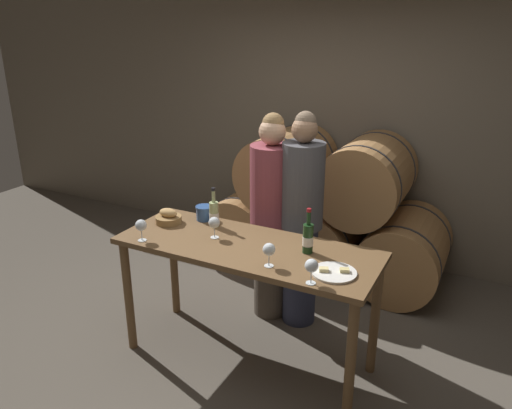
# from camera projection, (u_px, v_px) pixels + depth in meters

# --- Properties ---
(ground_plane) EXTENTS (10.00, 10.00, 0.00)m
(ground_plane) POSITION_uv_depth(u_px,v_px,m) (248.00, 358.00, 3.71)
(ground_plane) COLOR #564F44
(stone_wall_back) EXTENTS (10.00, 0.12, 3.20)m
(stone_wall_back) POSITION_uv_depth(u_px,v_px,m) (349.00, 102.00, 4.95)
(stone_wall_back) COLOR #706656
(stone_wall_back) RESTS_ON ground_plane
(barrel_stack) EXTENTS (2.31, 0.92, 1.40)m
(barrel_stack) POSITION_uv_depth(u_px,v_px,m) (324.00, 212.00, 4.81)
(barrel_stack) COLOR #9E7042
(barrel_stack) RESTS_ON ground_plane
(tasting_table) EXTENTS (1.81, 0.68, 0.92)m
(tasting_table) POSITION_uv_depth(u_px,v_px,m) (247.00, 261.00, 3.44)
(tasting_table) COLOR brown
(tasting_table) RESTS_ON ground_plane
(person_left) EXTENTS (0.34, 0.34, 1.71)m
(person_left) POSITION_uv_depth(u_px,v_px,m) (271.00, 217.00, 4.01)
(person_left) COLOR #4C4238
(person_left) RESTS_ON ground_plane
(person_right) EXTENTS (0.33, 0.33, 1.75)m
(person_right) POSITION_uv_depth(u_px,v_px,m) (302.00, 220.00, 3.89)
(person_right) COLOR #2D334C
(person_right) RESTS_ON ground_plane
(wine_bottle_red) EXTENTS (0.07, 0.07, 0.31)m
(wine_bottle_red) POSITION_uv_depth(u_px,v_px,m) (308.00, 238.00, 3.25)
(wine_bottle_red) COLOR #193819
(wine_bottle_red) RESTS_ON tasting_table
(wine_bottle_white) EXTENTS (0.07, 0.07, 0.30)m
(wine_bottle_white) POSITION_uv_depth(u_px,v_px,m) (214.00, 214.00, 3.67)
(wine_bottle_white) COLOR #ADBC7F
(wine_bottle_white) RESTS_ON tasting_table
(blue_crock) EXTENTS (0.13, 0.13, 0.11)m
(blue_crock) POSITION_uv_depth(u_px,v_px,m) (204.00, 212.00, 3.81)
(blue_crock) COLOR #335693
(blue_crock) RESTS_ON tasting_table
(bread_basket) EXTENTS (0.20, 0.20, 0.12)m
(bread_basket) POSITION_uv_depth(u_px,v_px,m) (168.00, 218.00, 3.75)
(bread_basket) COLOR olive
(bread_basket) RESTS_ON tasting_table
(cheese_plate) EXTENTS (0.28, 0.28, 0.04)m
(cheese_plate) POSITION_uv_depth(u_px,v_px,m) (334.00, 272.00, 3.01)
(cheese_plate) COLOR white
(cheese_plate) RESTS_ON tasting_table
(wine_glass_far_left) EXTENTS (0.08, 0.08, 0.16)m
(wine_glass_far_left) POSITION_uv_depth(u_px,v_px,m) (141.00, 226.00, 3.42)
(wine_glass_far_left) COLOR white
(wine_glass_far_left) RESTS_ON tasting_table
(wine_glass_left) EXTENTS (0.08, 0.08, 0.16)m
(wine_glass_left) POSITION_uv_depth(u_px,v_px,m) (214.00, 223.00, 3.47)
(wine_glass_left) COLOR white
(wine_glass_left) RESTS_ON tasting_table
(wine_glass_center) EXTENTS (0.08, 0.08, 0.16)m
(wine_glass_center) POSITION_uv_depth(u_px,v_px,m) (269.00, 250.00, 3.06)
(wine_glass_center) COLOR white
(wine_glass_center) RESTS_ON tasting_table
(wine_glass_right) EXTENTS (0.08, 0.08, 0.16)m
(wine_glass_right) POSITION_uv_depth(u_px,v_px,m) (311.00, 266.00, 2.86)
(wine_glass_right) COLOR white
(wine_glass_right) RESTS_ON tasting_table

